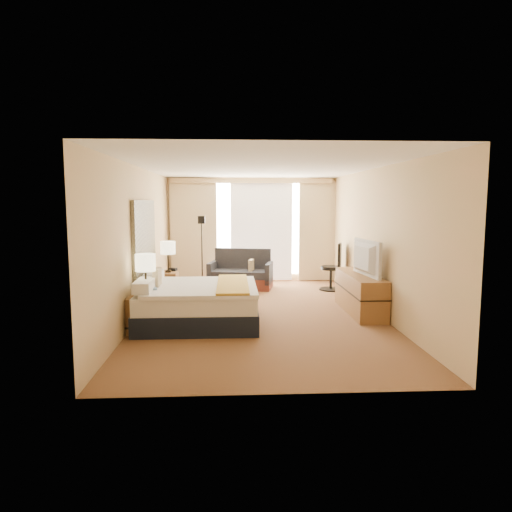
{
  "coord_description": "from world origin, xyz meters",
  "views": [
    {
      "loc": [
        -0.49,
        -8.04,
        2.0
      ],
      "look_at": [
        -0.05,
        0.4,
        0.99
      ],
      "focal_mm": 32.0,
      "sensor_mm": 36.0,
      "label": 1
    }
  ],
  "objects_px": {
    "media_dresser": "(360,293)",
    "bed": "(198,303)",
    "nightstand_left": "(144,314)",
    "desk_chair": "(334,269)",
    "floor_lamp": "(202,238)",
    "television": "(361,258)",
    "loveseat": "(241,275)",
    "nightstand_right": "(167,285)",
    "lamp_left": "(145,263)",
    "lamp_right": "(168,248)"
  },
  "relations": [
    {
      "from": "bed",
      "to": "floor_lamp",
      "type": "height_order",
      "value": "floor_lamp"
    },
    {
      "from": "nightstand_right",
      "to": "desk_chair",
      "type": "distance_m",
      "value": 3.73
    },
    {
      "from": "desk_chair",
      "to": "lamp_left",
      "type": "bearing_deg",
      "value": -121.95
    },
    {
      "from": "media_dresser",
      "to": "bed",
      "type": "bearing_deg",
      "value": -167.32
    },
    {
      "from": "nightstand_right",
      "to": "media_dresser",
      "type": "distance_m",
      "value": 3.97
    },
    {
      "from": "lamp_right",
      "to": "television",
      "type": "relative_size",
      "value": 0.58
    },
    {
      "from": "lamp_right",
      "to": "television",
      "type": "bearing_deg",
      "value": -23.24
    },
    {
      "from": "nightstand_left",
      "to": "television",
      "type": "height_order",
      "value": "television"
    },
    {
      "from": "television",
      "to": "media_dresser",
      "type": "bearing_deg",
      "value": -23.12
    },
    {
      "from": "lamp_right",
      "to": "media_dresser",
      "type": "bearing_deg",
      "value": -20.72
    },
    {
      "from": "desk_chair",
      "to": "lamp_left",
      "type": "distance_m",
      "value": 4.79
    },
    {
      "from": "nightstand_left",
      "to": "lamp_right",
      "type": "bearing_deg",
      "value": 88.7
    },
    {
      "from": "lamp_right",
      "to": "television",
      "type": "xyz_separation_m",
      "value": [
        3.59,
        -1.54,
        -0.03
      ]
    },
    {
      "from": "media_dresser",
      "to": "floor_lamp",
      "type": "height_order",
      "value": "floor_lamp"
    },
    {
      "from": "media_dresser",
      "to": "television",
      "type": "bearing_deg",
      "value": -106.84
    },
    {
      "from": "nightstand_right",
      "to": "desk_chair",
      "type": "height_order",
      "value": "desk_chair"
    },
    {
      "from": "media_dresser",
      "to": "lamp_left",
      "type": "distance_m",
      "value": 3.86
    },
    {
      "from": "bed",
      "to": "loveseat",
      "type": "bearing_deg",
      "value": 76.13
    },
    {
      "from": "nightstand_right",
      "to": "bed",
      "type": "bearing_deg",
      "value": -68.91
    },
    {
      "from": "nightstand_left",
      "to": "desk_chair",
      "type": "relative_size",
      "value": 0.51
    },
    {
      "from": "loveseat",
      "to": "bed",
      "type": "bearing_deg",
      "value": -92.15
    },
    {
      "from": "nightstand_left",
      "to": "bed",
      "type": "xyz_separation_m",
      "value": [
        0.81,
        0.4,
        0.06
      ]
    },
    {
      "from": "lamp_left",
      "to": "television",
      "type": "xyz_separation_m",
      "value": [
        3.61,
        0.82,
        -0.04
      ]
    },
    {
      "from": "lamp_left",
      "to": "bed",
      "type": "bearing_deg",
      "value": 23.27
    },
    {
      "from": "nightstand_left",
      "to": "floor_lamp",
      "type": "height_order",
      "value": "floor_lamp"
    },
    {
      "from": "media_dresser",
      "to": "lamp_right",
      "type": "distance_m",
      "value": 3.96
    },
    {
      "from": "floor_lamp",
      "to": "lamp_right",
      "type": "relative_size",
      "value": 2.62
    },
    {
      "from": "bed",
      "to": "desk_chair",
      "type": "bearing_deg",
      "value": 43.65
    },
    {
      "from": "bed",
      "to": "nightstand_right",
      "type": "bearing_deg",
      "value": 111.09
    },
    {
      "from": "television",
      "to": "desk_chair",
      "type": "bearing_deg",
      "value": -6.9
    },
    {
      "from": "nightstand_left",
      "to": "lamp_right",
      "type": "relative_size",
      "value": 0.86
    },
    {
      "from": "nightstand_left",
      "to": "nightstand_right",
      "type": "xyz_separation_m",
      "value": [
        0.0,
        2.5,
        0.0
      ]
    },
    {
      "from": "floor_lamp",
      "to": "television",
      "type": "distance_m",
      "value": 3.85
    },
    {
      "from": "nightstand_left",
      "to": "television",
      "type": "bearing_deg",
      "value": 13.63
    },
    {
      "from": "nightstand_left",
      "to": "bed",
      "type": "distance_m",
      "value": 0.91
    },
    {
      "from": "nightstand_left",
      "to": "loveseat",
      "type": "distance_m",
      "value": 3.88
    },
    {
      "from": "loveseat",
      "to": "media_dresser",
      "type": "bearing_deg",
      "value": -37.96
    },
    {
      "from": "media_dresser",
      "to": "lamp_right",
      "type": "xyz_separation_m",
      "value": [
        -3.64,
        1.38,
        0.7
      ]
    },
    {
      "from": "television",
      "to": "loveseat",
      "type": "bearing_deg",
      "value": 31.58
    },
    {
      "from": "bed",
      "to": "television",
      "type": "bearing_deg",
      "value": 9.69
    },
    {
      "from": "nightstand_right",
      "to": "bed",
      "type": "distance_m",
      "value": 2.25
    },
    {
      "from": "loveseat",
      "to": "floor_lamp",
      "type": "relative_size",
      "value": 0.93
    },
    {
      "from": "loveseat",
      "to": "television",
      "type": "xyz_separation_m",
      "value": [
        2.06,
        -2.66,
        0.72
      ]
    },
    {
      "from": "nightstand_right",
      "to": "loveseat",
      "type": "xyz_separation_m",
      "value": [
        1.59,
        1.04,
        0.02
      ]
    },
    {
      "from": "lamp_left",
      "to": "lamp_right",
      "type": "height_order",
      "value": "lamp_left"
    },
    {
      "from": "loveseat",
      "to": "desk_chair",
      "type": "relative_size",
      "value": 1.46
    },
    {
      "from": "nightstand_left",
      "to": "nightstand_right",
      "type": "relative_size",
      "value": 1.0
    },
    {
      "from": "floor_lamp",
      "to": "desk_chair",
      "type": "distance_m",
      "value": 3.07
    },
    {
      "from": "floor_lamp",
      "to": "television",
      "type": "height_order",
      "value": "floor_lamp"
    },
    {
      "from": "nightstand_right",
      "to": "television",
      "type": "relative_size",
      "value": 0.5
    }
  ]
}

